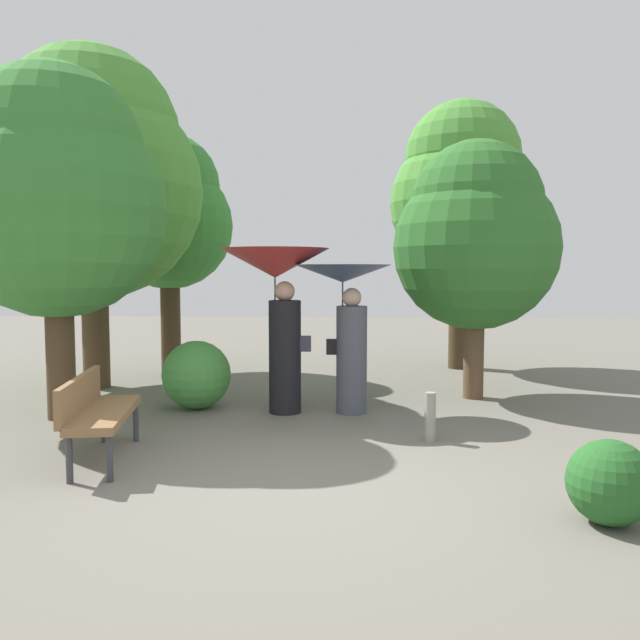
{
  "coord_description": "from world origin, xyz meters",
  "views": [
    {
      "loc": [
        0.4,
        -5.36,
        1.85
      ],
      "look_at": [
        0.0,
        3.32,
        1.18
      ],
      "focal_mm": 35.76,
      "sensor_mm": 36.0,
      "label": 1
    }
  ],
  "objects_px": {
    "person_right": "(346,307)",
    "park_bench": "(97,409)",
    "tree_near_left": "(55,191)",
    "path_marker_post": "(430,417)",
    "person_left": "(278,287)",
    "tree_mid_left": "(91,173)",
    "tree_mid_right": "(462,190)",
    "tree_near_right": "(476,235)",
    "tree_far_back": "(169,213)"
  },
  "relations": [
    {
      "from": "tree_mid_left",
      "to": "tree_far_back",
      "type": "relative_size",
      "value": 1.24
    },
    {
      "from": "tree_near_right",
      "to": "person_right",
      "type": "bearing_deg",
      "value": -150.48
    },
    {
      "from": "tree_mid_left",
      "to": "tree_mid_right",
      "type": "relative_size",
      "value": 1.06
    },
    {
      "from": "park_bench",
      "to": "path_marker_post",
      "type": "distance_m",
      "value": 3.45
    },
    {
      "from": "tree_near_right",
      "to": "tree_mid_right",
      "type": "xyz_separation_m",
      "value": [
        0.29,
        2.87,
        0.99
      ]
    },
    {
      "from": "tree_mid_right",
      "to": "tree_mid_left",
      "type": "bearing_deg",
      "value": -159.36
    },
    {
      "from": "person_left",
      "to": "person_right",
      "type": "distance_m",
      "value": 0.92
    },
    {
      "from": "park_bench",
      "to": "tree_near_left",
      "type": "relative_size",
      "value": 0.36
    },
    {
      "from": "person_left",
      "to": "tree_mid_left",
      "type": "distance_m",
      "value": 3.9
    },
    {
      "from": "path_marker_post",
      "to": "person_left",
      "type": "bearing_deg",
      "value": 143.38
    },
    {
      "from": "park_bench",
      "to": "tree_mid_right",
      "type": "bearing_deg",
      "value": -45.78
    },
    {
      "from": "park_bench",
      "to": "tree_far_back",
      "type": "xyz_separation_m",
      "value": [
        -0.78,
        5.36,
        2.36
      ]
    },
    {
      "from": "park_bench",
      "to": "tree_mid_right",
      "type": "xyz_separation_m",
      "value": [
        4.54,
        6.14,
        2.84
      ]
    },
    {
      "from": "person_right",
      "to": "tree_mid_right",
      "type": "relative_size",
      "value": 0.39
    },
    {
      "from": "person_left",
      "to": "tree_near_right",
      "type": "distance_m",
      "value": 3.02
    },
    {
      "from": "tree_far_back",
      "to": "person_right",
      "type": "bearing_deg",
      "value": -44.44
    },
    {
      "from": "tree_mid_right",
      "to": "tree_far_back",
      "type": "relative_size",
      "value": 1.17
    },
    {
      "from": "tree_near_right",
      "to": "tree_mid_right",
      "type": "relative_size",
      "value": 0.74
    },
    {
      "from": "tree_mid_left",
      "to": "path_marker_post",
      "type": "bearing_deg",
      "value": -31.46
    },
    {
      "from": "tree_near_left",
      "to": "tree_far_back",
      "type": "xyz_separation_m",
      "value": [
        0.36,
        3.63,
        0.05
      ]
    },
    {
      "from": "tree_near_left",
      "to": "tree_mid_right",
      "type": "distance_m",
      "value": 7.22
    },
    {
      "from": "tree_near_right",
      "to": "path_marker_post",
      "type": "bearing_deg",
      "value": -110.98
    },
    {
      "from": "person_right",
      "to": "path_marker_post",
      "type": "height_order",
      "value": "person_right"
    },
    {
      "from": "park_bench",
      "to": "tree_mid_left",
      "type": "xyz_separation_m",
      "value": [
        -1.55,
        3.85,
        2.86
      ]
    },
    {
      "from": "person_right",
      "to": "tree_near_left",
      "type": "relative_size",
      "value": 0.44
    },
    {
      "from": "person_right",
      "to": "park_bench",
      "type": "distance_m",
      "value": 3.4
    },
    {
      "from": "tree_mid_right",
      "to": "tree_far_back",
      "type": "xyz_separation_m",
      "value": [
        -5.33,
        -0.78,
        -0.48
      ]
    },
    {
      "from": "tree_near_right",
      "to": "tree_mid_left",
      "type": "bearing_deg",
      "value": 174.35
    },
    {
      "from": "person_left",
      "to": "path_marker_post",
      "type": "xyz_separation_m",
      "value": [
        1.81,
        -1.34,
        -1.37
      ]
    },
    {
      "from": "tree_mid_right",
      "to": "path_marker_post",
      "type": "relative_size",
      "value": 9.32
    },
    {
      "from": "tree_mid_left",
      "to": "tree_near_right",
      "type": "bearing_deg",
      "value": -5.65
    },
    {
      "from": "tree_near_left",
      "to": "tree_near_right",
      "type": "xyz_separation_m",
      "value": [
        5.4,
        1.54,
        -0.45
      ]
    },
    {
      "from": "person_right",
      "to": "tree_near_left",
      "type": "bearing_deg",
      "value": 100.19
    },
    {
      "from": "person_left",
      "to": "tree_far_back",
      "type": "height_order",
      "value": "tree_far_back"
    },
    {
      "from": "tree_mid_left",
      "to": "tree_mid_right",
      "type": "bearing_deg",
      "value": 20.64
    },
    {
      "from": "tree_mid_left",
      "to": "park_bench",
      "type": "bearing_deg",
      "value": -67.99
    },
    {
      "from": "person_right",
      "to": "path_marker_post",
      "type": "relative_size",
      "value": 3.59
    },
    {
      "from": "person_right",
      "to": "park_bench",
      "type": "bearing_deg",
      "value": 134.92
    },
    {
      "from": "person_left",
      "to": "park_bench",
      "type": "height_order",
      "value": "person_left"
    },
    {
      "from": "person_left",
      "to": "tree_near_right",
      "type": "relative_size",
      "value": 0.58
    },
    {
      "from": "tree_near_left",
      "to": "tree_mid_left",
      "type": "height_order",
      "value": "tree_mid_left"
    },
    {
      "from": "tree_near_right",
      "to": "park_bench",
      "type": "bearing_deg",
      "value": -142.46
    },
    {
      "from": "person_left",
      "to": "path_marker_post",
      "type": "relative_size",
      "value": 3.98
    },
    {
      "from": "person_left",
      "to": "park_bench",
      "type": "relative_size",
      "value": 1.37
    },
    {
      "from": "tree_mid_right",
      "to": "park_bench",
      "type": "bearing_deg",
      "value": -126.48
    },
    {
      "from": "person_left",
      "to": "tree_near_left",
      "type": "height_order",
      "value": "tree_near_left"
    },
    {
      "from": "park_bench",
      "to": "tree_mid_left",
      "type": "relative_size",
      "value": 0.29
    },
    {
      "from": "tree_near_left",
      "to": "tree_mid_right",
      "type": "bearing_deg",
      "value": 37.82
    },
    {
      "from": "park_bench",
      "to": "person_left",
      "type": "bearing_deg",
      "value": -44.03
    },
    {
      "from": "person_right",
      "to": "tree_near_left",
      "type": "height_order",
      "value": "tree_near_left"
    }
  ]
}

